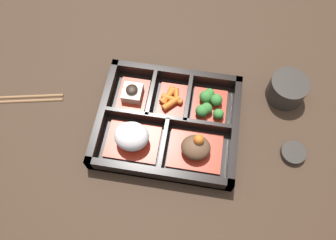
# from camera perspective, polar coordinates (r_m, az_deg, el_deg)

# --- Properties ---
(ground_plane) EXTENTS (3.00, 3.00, 0.00)m
(ground_plane) POSITION_cam_1_polar(r_m,az_deg,el_deg) (0.69, -0.00, -0.89)
(ground_plane) COLOR #382619
(bento_base) EXTENTS (0.29, 0.24, 0.01)m
(bento_base) POSITION_cam_1_polar(r_m,az_deg,el_deg) (0.69, -0.00, -0.72)
(bento_base) COLOR black
(bento_base) RESTS_ON ground_plane
(bento_rim) EXTENTS (0.29, 0.24, 0.04)m
(bento_rim) POSITION_cam_1_polar(r_m,az_deg,el_deg) (0.67, -0.01, -0.03)
(bento_rim) COLOR black
(bento_rim) RESTS_ON ground_plane
(bowl_stew) EXTENTS (0.11, 0.08, 0.05)m
(bowl_stew) POSITION_cam_1_polar(r_m,az_deg,el_deg) (0.64, 4.85, -4.90)
(bowl_stew) COLOR #B22D19
(bowl_stew) RESTS_ON bento_base
(bowl_rice) EXTENTS (0.11, 0.08, 0.05)m
(bowl_rice) POSITION_cam_1_polar(r_m,az_deg,el_deg) (0.65, -6.31, -3.02)
(bowl_rice) COLOR #B22D19
(bowl_rice) RESTS_ON bento_base
(bowl_greens) EXTENTS (0.07, 0.09, 0.03)m
(bowl_greens) POSITION_cam_1_polar(r_m,az_deg,el_deg) (0.69, 7.15, 2.70)
(bowl_greens) COLOR #B22D19
(bowl_greens) RESTS_ON bento_base
(bowl_carrots) EXTENTS (0.06, 0.09, 0.02)m
(bowl_carrots) POSITION_cam_1_polar(r_m,az_deg,el_deg) (0.70, 0.40, 3.58)
(bowl_carrots) COLOR #B22D19
(bowl_carrots) RESTS_ON bento_base
(bowl_tofu) EXTENTS (0.06, 0.09, 0.03)m
(bowl_tofu) POSITION_cam_1_polar(r_m,az_deg,el_deg) (0.71, -6.19, 4.56)
(bowl_tofu) COLOR #B22D19
(bowl_tofu) RESTS_ON bento_base
(tea_cup) EXTENTS (0.08, 0.08, 0.05)m
(tea_cup) POSITION_cam_1_polar(r_m,az_deg,el_deg) (0.75, 20.04, 5.14)
(tea_cup) COLOR #2D2823
(tea_cup) RESTS_ON ground_plane
(chopsticks) EXTENTS (0.23, 0.06, 0.01)m
(chopsticks) POSITION_cam_1_polar(r_m,az_deg,el_deg) (0.80, -25.81, 3.40)
(chopsticks) COLOR brown
(chopsticks) RESTS_ON ground_plane
(sauce_dish) EXTENTS (0.05, 0.05, 0.01)m
(sauce_dish) POSITION_cam_1_polar(r_m,az_deg,el_deg) (0.71, 20.96, -5.35)
(sauce_dish) COLOR #2D2823
(sauce_dish) RESTS_ON ground_plane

